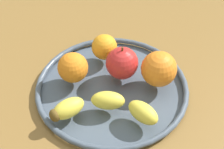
{
  "coord_description": "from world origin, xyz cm",
  "views": [
    {
      "loc": [
        -6.42,
        49.72,
        53.81
      ],
      "look_at": [
        0.0,
        0.0,
        4.8
      ],
      "focal_mm": 52.46,
      "sensor_mm": 36.0,
      "label": 1
    }
  ],
  "objects_px": {
    "fruit_bowl": "(112,87)",
    "banana": "(104,107)",
    "orange_back_right": "(159,69)",
    "orange_back_left": "(104,47)",
    "orange_front_right": "(73,68)",
    "apple": "(122,63)"
  },
  "relations": [
    {
      "from": "orange_back_right",
      "to": "fruit_bowl",
      "type": "bearing_deg",
      "value": 11.86
    },
    {
      "from": "apple",
      "to": "orange_front_right",
      "type": "relative_size",
      "value": 1.2
    },
    {
      "from": "apple",
      "to": "orange_back_left",
      "type": "xyz_separation_m",
      "value": [
        0.05,
        -0.06,
        -0.01
      ]
    },
    {
      "from": "fruit_bowl",
      "to": "orange_back_right",
      "type": "xyz_separation_m",
      "value": [
        -0.1,
        -0.02,
        0.05
      ]
    },
    {
      "from": "orange_back_right",
      "to": "orange_front_right",
      "type": "relative_size",
      "value": 1.16
    },
    {
      "from": "fruit_bowl",
      "to": "banana",
      "type": "relative_size",
      "value": 1.5
    },
    {
      "from": "banana",
      "to": "orange_back_right",
      "type": "height_order",
      "value": "orange_back_right"
    },
    {
      "from": "banana",
      "to": "orange_back_right",
      "type": "distance_m",
      "value": 0.15
    },
    {
      "from": "banana",
      "to": "orange_back_left",
      "type": "xyz_separation_m",
      "value": [
        0.02,
        -0.17,
        0.01
      ]
    },
    {
      "from": "fruit_bowl",
      "to": "orange_back_right",
      "type": "distance_m",
      "value": 0.11
    },
    {
      "from": "orange_back_right",
      "to": "orange_back_left",
      "type": "relative_size",
      "value": 1.29
    },
    {
      "from": "fruit_bowl",
      "to": "orange_back_right",
      "type": "relative_size",
      "value": 4.35
    },
    {
      "from": "orange_front_right",
      "to": "orange_back_left",
      "type": "height_order",
      "value": "orange_front_right"
    },
    {
      "from": "apple",
      "to": "orange_back_left",
      "type": "relative_size",
      "value": 1.34
    },
    {
      "from": "fruit_bowl",
      "to": "orange_back_right",
      "type": "height_order",
      "value": "orange_back_right"
    },
    {
      "from": "apple",
      "to": "orange_back_right",
      "type": "relative_size",
      "value": 1.04
    },
    {
      "from": "fruit_bowl",
      "to": "orange_back_left",
      "type": "relative_size",
      "value": 5.62
    },
    {
      "from": "banana",
      "to": "orange_front_right",
      "type": "xyz_separation_m",
      "value": [
        0.08,
        -0.09,
        0.01
      ]
    },
    {
      "from": "fruit_bowl",
      "to": "orange_front_right",
      "type": "height_order",
      "value": "orange_front_right"
    },
    {
      "from": "fruit_bowl",
      "to": "orange_front_right",
      "type": "xyz_separation_m",
      "value": [
        0.09,
        -0.01,
        0.04
      ]
    },
    {
      "from": "banana",
      "to": "orange_back_left",
      "type": "bearing_deg",
      "value": -85.42
    },
    {
      "from": "orange_back_right",
      "to": "orange_front_right",
      "type": "bearing_deg",
      "value": 4.26
    }
  ]
}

